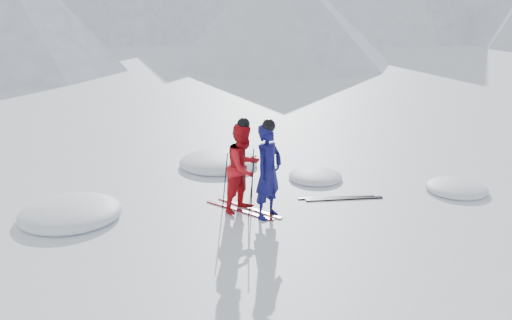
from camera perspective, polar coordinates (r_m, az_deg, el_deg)
ground at (r=11.81m, az=8.58°, el=-4.38°), size 160.00×160.00×0.00m
skier_blue at (r=10.60m, az=1.32°, el=-1.26°), size 0.81×0.67×1.90m
skier_red at (r=10.96m, az=-1.30°, el=-0.80°), size 1.08×0.96×1.84m
pole_blue_left at (r=10.68m, az=-0.48°, el=-2.92°), size 0.13×0.09×1.27m
pole_blue_right at (r=11.04m, az=1.69°, el=-2.25°), size 0.13×0.07×1.27m
pole_red_left at (r=11.12m, az=-3.28°, el=-2.21°), size 0.12×0.10×1.23m
pole_red_right at (r=11.32m, az=-0.37°, el=-1.83°), size 0.12×0.09×1.23m
ski_worn_left at (r=11.22m, az=-1.80°, el=-5.31°), size 0.71×1.61×0.03m
ski_worn_right at (r=11.33m, az=-0.74°, el=-5.06°), size 0.60×1.65×0.03m
ski_loose_a at (r=12.01m, az=8.46°, el=-3.93°), size 1.55×0.85×0.03m
ski_loose_b at (r=11.96m, az=9.29°, el=-4.06°), size 1.58×0.80×0.03m
snow_lumps at (r=12.60m, az=-5.09°, el=-2.85°), size 9.52×6.23×0.45m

